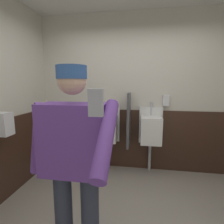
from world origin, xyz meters
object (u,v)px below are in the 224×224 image
Objects in this scene: cell_phone at (96,103)px; hand_dryer at (1,124)px; urinal_left at (108,128)px; urinal_middle at (151,130)px; person at (74,159)px; soap_dispenser at (166,101)px.

cell_phone is 1.92m from hand_dryer.
urinal_middle is (0.75, 0.00, 0.00)m from urinal_left.
urinal_middle is at bearing 0.00° from urinal_left.
cell_phone reaches higher than hand_dryer.
hand_dryer is (-1.18, 0.64, 0.07)m from person.
cell_phone is 0.39× the size of hand_dryer.
person is 9.26× the size of soap_dispenser.
cell_phone is (0.38, -2.25, 0.69)m from urinal_left.
person is at bearing -87.59° from urinal_left.
cell_phone is (-0.37, -2.25, 0.69)m from urinal_middle.
soap_dispenser is at bearing 63.94° from person.
urinal_left is 0.75m from urinal_middle.
hand_dryer is at bearing -149.53° from soap_dispenser.
urinal_left is 0.74× the size of person.
urinal_left is 1.00× the size of urinal_middle.
urinal_middle reaches higher than hand_dryer.
person is at bearing 117.81° from cell_phone.
hand_dryer is (-1.48, 1.14, -0.41)m from cell_phone.
cell_phone is (0.30, -0.50, 0.48)m from person.
urinal_middle is at bearing -153.48° from soap_dispenser.
urinal_left is at bearing 45.16° from hand_dryer.
cell_phone is at bearing -99.43° from urinal_middle.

